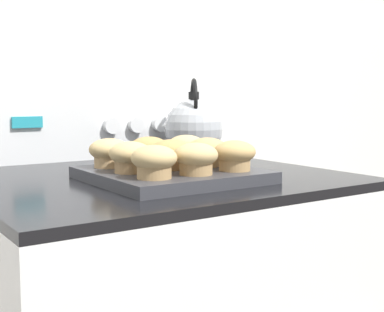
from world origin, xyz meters
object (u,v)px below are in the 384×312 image
object	(u,v)px
muffin_r0_c2	(235,155)
muffin_r2_c0	(109,152)
muffin_r1_c1	(170,154)
muffin_r2_c2	(186,148)
muffin_r2_c1	(149,150)
muffin_pan	(171,175)
muffin_r0_c1	(196,158)
muffin_r0_c0	(154,161)
muffin_r1_c0	(131,156)
muffin_r1_c2	(207,151)
tea_kettle	(194,128)

from	to	relation	value
muffin_r0_c2	muffin_r2_c0	world-z (taller)	same
muffin_r1_c1	muffin_r2_c2	xyz separation A→B (m)	(0.09, 0.08, 0.00)
muffin_r2_c1	muffin_r2_c2	bearing A→B (deg)	-1.60
muffin_pan	muffin_r0_c1	bearing A→B (deg)	-91.56
muffin_r0_c0	muffin_r1_c0	size ratio (longest dim) A/B	1.00
muffin_r1_c1	muffin_r2_c0	xyz separation A→B (m)	(-0.09, 0.09, 0.00)
muffin_r2_c1	muffin_r2_c2	xyz separation A→B (m)	(0.09, -0.00, 0.00)
muffin_r1_c2	muffin_r2_c2	bearing A→B (deg)	86.65
muffin_r0_c1	muffin_pan	bearing A→B (deg)	88.44
muffin_r1_c1	muffin_r2_c0	distance (m)	0.12
muffin_r0_c1	tea_kettle	xyz separation A→B (m)	(0.25, 0.38, 0.03)
muffin_pan	muffin_r0_c0	world-z (taller)	muffin_r0_c0
muffin_r0_c0	muffin_r0_c2	world-z (taller)	same
tea_kettle	muffin_r1_c0	bearing A→B (deg)	-139.20
muffin_r1_c0	muffin_r2_c0	distance (m)	0.09
muffin_r0_c1	muffin_r1_c0	world-z (taller)	same
muffin_r0_c2	tea_kettle	xyz separation A→B (m)	(0.16, 0.37, 0.03)
muffin_r2_c1	tea_kettle	xyz separation A→B (m)	(0.25, 0.20, 0.03)
muffin_r0_c2	tea_kettle	world-z (taller)	tea_kettle
muffin_r0_c0	muffin_r1_c1	world-z (taller)	same
muffin_r1_c0	muffin_r2_c1	world-z (taller)	same
muffin_r0_c0	muffin_r2_c1	xyz separation A→B (m)	(0.09, 0.17, 0.00)
muffin_r1_c2	muffin_r2_c1	xyz separation A→B (m)	(-0.08, 0.09, 0.00)
muffin_r1_c1	muffin_r2_c0	world-z (taller)	same
muffin_r2_c0	muffin_r1_c1	bearing A→B (deg)	-46.52
muffin_r1_c1	muffin_r2_c2	bearing A→B (deg)	42.75
muffin_r0_c0	muffin_r1_c1	distance (m)	0.12
muffin_r1_c0	muffin_r2_c2	bearing A→B (deg)	25.25
muffin_r1_c2	muffin_r0_c1	bearing A→B (deg)	-135.07
muffin_r1_c0	muffin_r1_c2	world-z (taller)	same
muffin_r0_c2	muffin_r0_c0	bearing A→B (deg)	-179.89
muffin_r0_c2	muffin_r2_c2	distance (m)	0.17
muffin_r2_c2	muffin_r1_c2	bearing A→B (deg)	-93.35
muffin_r1_c1	muffin_r0_c1	bearing A→B (deg)	-89.78
muffin_r0_c0	muffin_r0_c1	world-z (taller)	same
muffin_r0_c0	muffin_r1_c2	size ratio (longest dim) A/B	1.00
muffin_r1_c1	muffin_r2_c1	size ratio (longest dim) A/B	1.00
muffin_r0_c1	tea_kettle	distance (m)	0.45
muffin_r0_c1	muffin_r1_c0	distance (m)	0.12
muffin_r1_c1	muffin_r1_c2	distance (m)	0.09
muffin_r2_c0	muffin_r2_c1	distance (m)	0.09
muffin_r1_c0	muffin_r2_c1	xyz separation A→B (m)	(0.09, 0.09, 0.00)
muffin_r2_c2	muffin_r0_c0	bearing A→B (deg)	-136.19
muffin_r0_c0	muffin_r1_c2	world-z (taller)	same
muffin_r0_c0	muffin_r2_c0	world-z (taller)	same
muffin_r0_c0	muffin_r2_c1	world-z (taller)	same
muffin_r2_c1	muffin_r2_c2	size ratio (longest dim) A/B	1.00
muffin_r1_c2	muffin_r2_c0	distance (m)	0.19
muffin_r2_c0	muffin_r2_c2	bearing A→B (deg)	-1.88
muffin_pan	muffin_r2_c0	world-z (taller)	muffin_r2_c0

